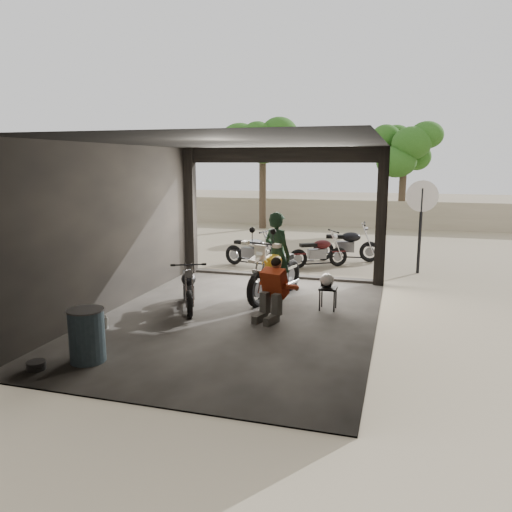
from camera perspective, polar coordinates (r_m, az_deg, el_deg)
The scene contains 16 objects.
ground at distance 9.31m, azimuth -2.14°, elevation -7.20°, with size 80.00×80.00×0.00m, color #7A6D56.
garage at distance 9.51m, azimuth -1.16°, elevation 1.13°, with size 7.00×7.13×3.20m.
boundary_wall at distance 22.69m, azimuth 9.13°, elevation 4.86°, with size 18.00×0.30×1.20m, color gray.
tree_left at distance 21.72m, azimuth 0.78°, elevation 13.68°, with size 2.20×2.20×5.60m.
tree_right at distance 22.41m, azimuth 16.64°, elevation 12.06°, with size 2.20×2.20×5.00m.
main_bike at distance 10.50m, azimuth 2.20°, elevation -1.45°, with size 0.80×1.96×1.30m, color #EDE6C8, non-canonical shape.
left_bike at distance 9.86m, azimuth -7.73°, elevation -3.23°, with size 0.61×1.48×1.00m, color black, non-canonical shape.
outside_bike_a at distance 13.71m, azimuth -0.44°, elevation 0.90°, with size 0.64×1.55×1.05m, color black, non-canonical shape.
outside_bike_b at distance 13.75m, azimuth 7.15°, elevation 0.76°, with size 0.61×1.49×1.01m, color #421011, non-canonical shape.
outside_bike_c at distance 14.73m, azimuth 10.33°, elevation 1.59°, with size 0.69×1.68×1.14m, color black, non-canonical shape.
rider at distance 10.63m, azimuth 2.43°, elevation 0.15°, with size 0.67×0.44×1.83m, color black.
mechanic at distance 9.04m, azimuth 1.73°, elevation -4.05°, with size 0.57×0.77×1.12m, color #BA3D18, non-canonical shape.
stool at distance 9.81m, azimuth 8.24°, elevation -3.98°, with size 0.33×0.33×0.47m.
helmet at distance 9.82m, azimuth 8.11°, elevation -2.73°, with size 0.28×0.29×0.26m, color white.
oil_drum at distance 7.65m, azimuth -18.76°, elevation -8.69°, with size 0.51×0.51×0.79m, color #456173.
sign_post at distance 13.45m, azimuth 18.36°, elevation 4.89°, with size 0.80×0.08×2.41m.
Camera 1 is at (2.82, -8.40, 2.86)m, focal length 35.00 mm.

